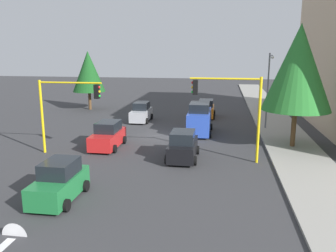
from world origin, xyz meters
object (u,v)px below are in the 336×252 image
object	(u,v)px
tree_opposite_side	(88,71)
car_orange	(206,109)
traffic_signal_near_left	(231,102)
car_green	(59,182)
tree_roadside_near	(298,68)
delivery_van_blue	(199,119)
car_silver	(141,113)
traffic_signal_near_right	(66,102)
car_black	(183,146)
car_red	(108,136)
street_lamp_curbside	(269,83)

from	to	relation	value
tree_opposite_side	car_orange	size ratio (longest dim) A/B	1.93
traffic_signal_near_left	car_green	distance (m)	11.65
tree_roadside_near	delivery_van_blue	distance (m)	9.39
tree_opposite_side	car_silver	bearing A→B (deg)	52.64
tree_opposite_side	delivery_van_blue	size ratio (longest dim) A/B	1.48
traffic_signal_near_left	car_orange	world-z (taller)	traffic_signal_near_left
traffic_signal_near_right	car_green	bearing A→B (deg)	21.20
tree_opposite_side	car_silver	xyz separation A→B (m)	(6.04, 7.90, -3.77)
car_green	car_black	bearing A→B (deg)	144.23
car_green	car_black	distance (m)	9.13
car_red	car_black	bearing A→B (deg)	71.51
street_lamp_curbside	delivery_van_blue	xyz separation A→B (m)	(2.08, -5.99, -3.07)
tree_opposite_side	car_orange	distance (m)	15.21
traffic_signal_near_left	tree_opposite_side	world-z (taller)	tree_opposite_side
delivery_van_blue	car_silver	bearing A→B (deg)	-125.09
car_silver	delivery_van_blue	bearing A→B (deg)	54.91
traffic_signal_near_right	street_lamp_curbside	size ratio (longest dim) A/B	0.75
tree_roadside_near	delivery_van_blue	bearing A→B (deg)	-115.87
traffic_signal_near_right	car_orange	size ratio (longest dim) A/B	1.42
tree_opposite_side	delivery_van_blue	xyz separation A→B (m)	(10.47, 14.21, -3.38)
tree_roadside_near	car_silver	bearing A→B (deg)	-120.36
traffic_signal_near_right	tree_roadside_near	world-z (taller)	tree_roadside_near
car_green	car_orange	world-z (taller)	same
traffic_signal_near_right	car_orange	xyz separation A→B (m)	(-15.08, 9.07, -2.83)
traffic_signal_near_right	tree_opposite_side	size ratio (longest dim) A/B	0.74
street_lamp_curbside	tree_opposite_side	distance (m)	21.88
tree_roadside_near	delivery_van_blue	size ratio (longest dim) A/B	1.91
tree_opposite_side	car_silver	distance (m)	10.63
car_black	tree_roadside_near	bearing A→B (deg)	116.77
tree_opposite_side	car_red	bearing A→B (deg)	25.48
traffic_signal_near_left	tree_opposite_side	distance (m)	24.56
traffic_signal_near_right	car_black	xyz separation A→B (m)	(-0.01, 8.21, -2.83)
delivery_van_blue	street_lamp_curbside	bearing A→B (deg)	109.11
car_green	car_orange	xyz separation A→B (m)	(-22.49, 6.20, -0.00)
traffic_signal_near_right	car_black	size ratio (longest dim) A/B	1.32
car_black	traffic_signal_near_left	bearing A→B (deg)	89.90
car_orange	car_silver	size ratio (longest dim) A/B	0.93
car_orange	delivery_van_blue	bearing A→B (deg)	-1.74
car_silver	car_red	bearing A→B (deg)	-1.61
car_green	car_black	size ratio (longest dim) A/B	0.96
tree_roadside_near	car_orange	xyz separation A→B (m)	(-11.08, -7.06, -5.13)
car_red	car_silver	world-z (taller)	same
street_lamp_curbside	car_green	bearing A→B (deg)	-35.10
traffic_signal_near_right	delivery_van_blue	bearing A→B (deg)	130.45
car_red	car_black	size ratio (longest dim) A/B	1.04
street_lamp_curbside	car_black	world-z (taller)	street_lamp_curbside
delivery_van_blue	tree_roadside_near	bearing A→B (deg)	64.13
traffic_signal_near_right	car_black	distance (m)	8.68
car_black	car_silver	world-z (taller)	same
tree_roadside_near	car_orange	distance (m)	14.11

